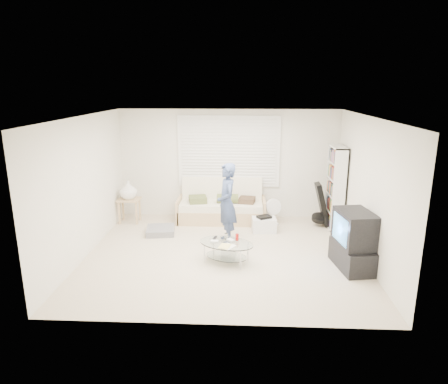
# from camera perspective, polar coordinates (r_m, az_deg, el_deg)

# --- Properties ---
(ground) EXTENTS (5.00, 5.00, 0.00)m
(ground) POSITION_cam_1_polar(r_m,az_deg,el_deg) (7.45, 0.01, -8.84)
(ground) COLOR beige
(ground) RESTS_ON ground
(room_shell) EXTENTS (5.02, 4.52, 2.51)m
(room_shell) POSITION_cam_1_polar(r_m,az_deg,el_deg) (7.42, 0.19, 4.27)
(room_shell) COLOR silver
(room_shell) RESTS_ON ground
(window_blinds) EXTENTS (2.32, 0.08, 1.62)m
(window_blinds) POSITION_cam_1_polar(r_m,az_deg,el_deg) (9.13, 0.69, 5.80)
(window_blinds) COLOR silver
(window_blinds) RESTS_ON ground
(futon_sofa) EXTENTS (1.98, 0.80, 0.97)m
(futon_sofa) POSITION_cam_1_polar(r_m,az_deg,el_deg) (9.10, -0.36, -2.22)
(futon_sofa) COLOR tan
(futon_sofa) RESTS_ON ground
(grey_floor_pillow) EXTENTS (0.65, 0.65, 0.13)m
(grey_floor_pillow) POSITION_cam_1_polar(r_m,az_deg,el_deg) (8.51, -9.05, -5.45)
(grey_floor_pillow) COLOR slate
(grey_floor_pillow) RESTS_ON ground
(side_table) EXTENTS (0.48, 0.39, 0.96)m
(side_table) POSITION_cam_1_polar(r_m,az_deg,el_deg) (9.15, -13.49, 0.03)
(side_table) COLOR tan
(side_table) RESTS_ON ground
(bookshelf) EXTENTS (0.28, 0.75, 1.78)m
(bookshelf) POSITION_cam_1_polar(r_m,az_deg,el_deg) (8.90, 15.64, 0.65)
(bookshelf) COLOR white
(bookshelf) RESTS_ON ground
(guitar_case) EXTENTS (0.39, 0.36, 0.95)m
(guitar_case) POSITION_cam_1_polar(r_m,az_deg,el_deg) (8.98, 13.76, -2.17)
(guitar_case) COLOR black
(guitar_case) RESTS_ON ground
(floor_fan) EXTENTS (0.37, 0.24, 0.60)m
(floor_fan) POSITION_cam_1_polar(r_m,az_deg,el_deg) (8.92, 7.10, -2.49)
(floor_fan) COLOR white
(floor_fan) RESTS_ON ground
(storage_bin) EXTENTS (0.52, 0.38, 0.35)m
(storage_bin) POSITION_cam_1_polar(r_m,az_deg,el_deg) (8.53, 5.73, -4.62)
(storage_bin) COLOR white
(storage_bin) RESTS_ON ground
(tv_unit) EXTENTS (0.63, 0.99, 1.00)m
(tv_unit) POSITION_cam_1_polar(r_m,az_deg,el_deg) (7.08, 18.00, -6.66)
(tv_unit) COLOR black
(tv_unit) RESTS_ON ground
(coffee_table) EXTENTS (1.12, 0.91, 0.48)m
(coffee_table) POSITION_cam_1_polar(r_m,az_deg,el_deg) (7.03, 0.33, -7.78)
(coffee_table) COLOR silver
(coffee_table) RESTS_ON ground
(standing_person) EXTENTS (0.51, 0.66, 1.59)m
(standing_person) POSITION_cam_1_polar(r_m,az_deg,el_deg) (7.72, 0.40, -1.68)
(standing_person) COLOR navy
(standing_person) RESTS_ON ground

